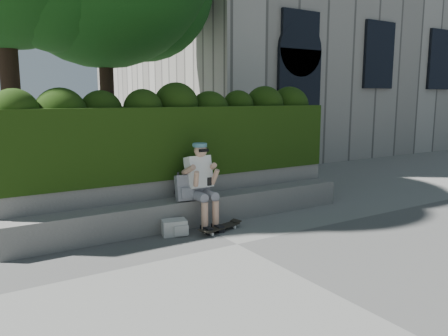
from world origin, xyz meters
TOP-DOWN VIEW (x-y plane):
  - ground at (0.00, 0.00)m, footprint 80.00×80.00m
  - bench_ledge at (0.00, 1.25)m, footprint 6.00×0.45m
  - planter_wall at (0.00, 1.73)m, footprint 6.00×0.50m
  - hedge at (0.00, 1.95)m, footprint 6.00×1.00m
  - person at (-0.01, 1.07)m, footprint 0.40×0.76m
  - skateboard at (0.11, 0.65)m, footprint 0.75×0.36m
  - backpack_plaid at (-0.26, 1.15)m, footprint 0.30×0.19m
  - backpack_ground at (-0.58, 0.88)m, footprint 0.42×0.34m

SIDE VIEW (x-z plane):
  - ground at x=0.00m, z-range 0.00..0.00m
  - skateboard at x=0.11m, z-range 0.03..0.10m
  - backpack_ground at x=-0.58m, z-range 0.00..0.24m
  - bench_ledge at x=0.00m, z-range 0.00..0.45m
  - planter_wall at x=0.00m, z-range 0.00..0.75m
  - backpack_plaid at x=-0.26m, z-range 0.45..0.87m
  - person at x=-0.01m, z-range 0.06..1.44m
  - hedge at x=0.00m, z-range 0.75..1.95m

